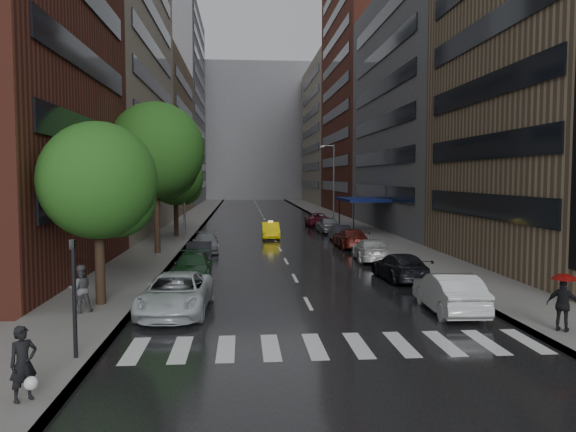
# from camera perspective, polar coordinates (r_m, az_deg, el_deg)

# --- Properties ---
(ground) EXTENTS (220.00, 220.00, 0.00)m
(ground) POSITION_cam_1_polar(r_m,az_deg,el_deg) (20.25, 3.42, -11.40)
(ground) COLOR gray
(ground) RESTS_ON ground
(road) EXTENTS (14.00, 140.00, 0.01)m
(road) POSITION_cam_1_polar(r_m,az_deg,el_deg) (69.59, -2.38, -0.43)
(road) COLOR black
(road) RESTS_ON ground
(sidewalk_left) EXTENTS (4.00, 140.00, 0.15)m
(sidewalk_left) POSITION_cam_1_polar(r_m,az_deg,el_deg) (69.81, -9.78, -0.41)
(sidewalk_left) COLOR gray
(sidewalk_left) RESTS_ON ground
(sidewalk_right) EXTENTS (4.00, 140.00, 0.15)m
(sidewalk_right) POSITION_cam_1_polar(r_m,az_deg,el_deg) (70.52, 4.95, -0.33)
(sidewalk_right) COLOR gray
(sidewalk_right) RESTS_ON ground
(crosswalk) EXTENTS (13.15, 2.80, 0.01)m
(crosswalk) POSITION_cam_1_polar(r_m,az_deg,el_deg) (18.38, 4.95, -12.98)
(crosswalk) COLOR silver
(crosswalk) RESTS_ON ground
(buildings_left) EXTENTS (8.00, 108.00, 38.00)m
(buildings_left) POSITION_cam_1_polar(r_m,az_deg,el_deg) (79.78, -13.73, 11.53)
(buildings_left) COLOR maroon
(buildings_left) RESTS_ON ground
(buildings_right) EXTENTS (8.05, 109.10, 36.00)m
(buildings_right) POSITION_cam_1_polar(r_m,az_deg,el_deg) (78.68, 8.58, 11.01)
(buildings_right) COLOR #937A5B
(buildings_right) RESTS_ON ground
(building_far) EXTENTS (40.00, 14.00, 32.00)m
(building_far) POSITION_cam_1_polar(r_m,az_deg,el_deg) (137.77, -3.54, 8.42)
(building_far) COLOR slate
(building_far) RESTS_ON ground
(tree_near) EXTENTS (4.78, 4.78, 7.62)m
(tree_near) POSITION_cam_1_polar(r_m,az_deg,el_deg) (24.06, -18.73, 3.39)
(tree_near) COLOR #382619
(tree_near) RESTS_ON ground
(tree_mid) EXTENTS (6.57, 6.57, 10.47)m
(tree_mid) POSITION_cam_1_polar(r_m,az_deg,el_deg) (39.44, -13.26, 6.50)
(tree_mid) COLOR #382619
(tree_mid) RESTS_ON ground
(tree_far) EXTENTS (4.85, 4.85, 7.73)m
(tree_far) POSITION_cam_1_polar(r_m,az_deg,el_deg) (50.33, -11.35, 3.82)
(tree_far) COLOR #382619
(tree_far) RESTS_ON ground
(taxi) EXTENTS (1.52, 4.28, 1.41)m
(taxi) POSITION_cam_1_polar(r_m,az_deg,el_deg) (49.02, -1.78, -1.47)
(taxi) COLOR yellow
(taxi) RESTS_ON ground
(parked_cars_left) EXTENTS (2.84, 23.44, 1.55)m
(parked_cars_left) POSITION_cam_1_polar(r_m,az_deg,el_deg) (30.02, -9.68, -4.98)
(parked_cars_left) COLOR silver
(parked_cars_left) RESTS_ON ground
(parked_cars_right) EXTENTS (2.55, 44.37, 1.59)m
(parked_cars_right) POSITION_cam_1_polar(r_m,az_deg,el_deg) (42.70, 6.39, -2.26)
(parked_cars_right) COLOR silver
(parked_cars_right) RESTS_ON ground
(ped_bag_walker) EXTENTS (0.76, 0.76, 1.78)m
(ped_bag_walker) POSITION_cam_1_polar(r_m,az_deg,el_deg) (14.84, -25.27, -13.50)
(ped_bag_walker) COLOR black
(ped_bag_walker) RESTS_ON sidewalk_left
(ped_black_umbrella) EXTENTS (1.11, 1.02, 2.09)m
(ped_black_umbrella) POSITION_cam_1_polar(r_m,az_deg,el_deg) (23.15, -20.36, -6.20)
(ped_black_umbrella) COLOR #4B4B50
(ped_black_umbrella) RESTS_ON sidewalk_left
(ped_red_umbrella) EXTENTS (1.09, 1.01, 2.01)m
(ped_red_umbrella) POSITION_cam_1_polar(r_m,az_deg,el_deg) (21.27, 26.20, -7.40)
(ped_red_umbrella) COLOR black
(ped_red_umbrella) RESTS_ON sidewalk_right
(traffic_light) EXTENTS (0.18, 0.15, 3.45)m
(traffic_light) POSITION_cam_1_polar(r_m,az_deg,el_deg) (17.34, -20.91, -6.72)
(traffic_light) COLOR black
(traffic_light) RESTS_ON sidewalk_left
(street_lamp_left) EXTENTS (1.74, 0.22, 9.00)m
(street_lamp_left) POSITION_cam_1_polar(r_m,az_deg,el_deg) (49.58, -10.42, 3.37)
(street_lamp_left) COLOR gray
(street_lamp_left) RESTS_ON sidewalk_left
(street_lamp_right) EXTENTS (1.74, 0.22, 9.00)m
(street_lamp_right) POSITION_cam_1_polar(r_m,az_deg,el_deg) (65.18, 4.60, 3.56)
(street_lamp_right) COLOR gray
(street_lamp_right) RESTS_ON sidewalk_right
(awning) EXTENTS (4.00, 8.00, 3.12)m
(awning) POSITION_cam_1_polar(r_m,az_deg,el_deg) (55.63, 7.53, 1.66)
(awning) COLOR navy
(awning) RESTS_ON sidewalk_right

